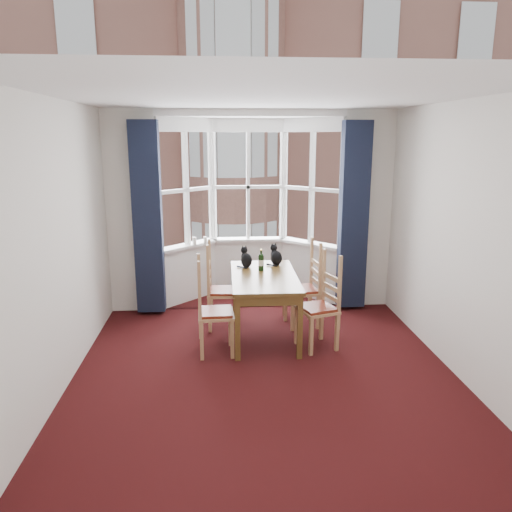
{
  "coord_description": "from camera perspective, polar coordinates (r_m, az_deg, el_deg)",
  "views": [
    {
      "loc": [
        -0.45,
        -4.7,
        2.44
      ],
      "look_at": [
        -0.02,
        1.05,
        1.05
      ],
      "focal_mm": 35.0,
      "sensor_mm": 36.0,
      "label": 1
    }
  ],
  "objects": [
    {
      "name": "wall_near",
      "position": [
        2.7,
        5.71,
        -9.18
      ],
      "size": [
        4.0,
        0.0,
        4.0
      ],
      "primitive_type": "plane",
      "rotation": [
        -1.57,
        0.0,
        0.0
      ],
      "color": "silver",
      "rests_on": "floor"
    },
    {
      "name": "chair_left_near",
      "position": [
        5.73,
        -5.51,
        -6.63
      ],
      "size": [
        0.42,
        0.44,
        0.92
      ],
      "color": "tan",
      "rests_on": "floor"
    },
    {
      "name": "wall_right",
      "position": [
        5.41,
        22.8,
        1.37
      ],
      "size": [
        0.0,
        4.5,
        4.5
      ],
      "primitive_type": "plane",
      "rotation": [
        1.57,
        0.0,
        -1.57
      ],
      "color": "silver",
      "rests_on": "floor"
    },
    {
      "name": "wall_back_pier_right",
      "position": [
        7.34,
        12.47,
        5.08
      ],
      "size": [
        0.7,
        0.12,
        2.8
      ],
      "primitive_type": "cube",
      "color": "silver",
      "rests_on": "floor"
    },
    {
      "name": "street",
      "position": [
        37.91,
        -3.46,
        0.67
      ],
      "size": [
        80.0,
        80.0,
        0.0
      ],
      "primitive_type": "plane",
      "color": "#333335",
      "rests_on": "ground"
    },
    {
      "name": "tenement_building",
      "position": [
        18.74,
        -2.92,
        10.97
      ],
      "size": [
        18.4,
        7.8,
        15.2
      ],
      "color": "#9E6251",
      "rests_on": "street"
    },
    {
      "name": "dining_table",
      "position": [
        6.12,
        0.93,
        -3.04
      ],
      "size": [
        0.81,
        1.49,
        0.79
      ],
      "color": "brown",
      "rests_on": "floor"
    },
    {
      "name": "floor",
      "position": [
        5.32,
        1.1,
        -13.77
      ],
      "size": [
        4.5,
        4.5,
        0.0
      ],
      "primitive_type": "plane",
      "color": "black",
      "rests_on": "ground"
    },
    {
      "name": "candle_tall",
      "position": [
        7.47,
        -7.06,
        1.74
      ],
      "size": [
        0.06,
        0.06,
        0.11
      ],
      "primitive_type": "cylinder",
      "color": "white",
      "rests_on": "bay_window"
    },
    {
      "name": "bay_window",
      "position": [
        7.54,
        -0.8,
        5.62
      ],
      "size": [
        2.76,
        0.94,
        2.8
      ],
      "color": "white",
      "rests_on": "floor"
    },
    {
      "name": "wall_back_pier_left",
      "position": [
        7.13,
        -13.94,
        4.77
      ],
      "size": [
        0.7,
        0.12,
        2.8
      ],
      "primitive_type": "cube",
      "color": "silver",
      "rests_on": "floor"
    },
    {
      "name": "wall_left",
      "position": [
        5.06,
        -21.99,
        0.68
      ],
      "size": [
        0.0,
        4.5,
        4.5
      ],
      "primitive_type": "plane",
      "rotation": [
        1.57,
        0.0,
        1.57
      ],
      "color": "silver",
      "rests_on": "floor"
    },
    {
      "name": "wine_bottle",
      "position": [
        6.28,
        0.58,
        -0.61
      ],
      "size": [
        0.07,
        0.07,
        0.27
      ],
      "color": "black",
      "rests_on": "dining_table"
    },
    {
      "name": "candle_short",
      "position": [
        7.49,
        -5.8,
        1.8
      ],
      "size": [
        0.06,
        0.06,
        0.11
      ],
      "primitive_type": "cylinder",
      "color": "white",
      "rests_on": "bay_window"
    },
    {
      "name": "chair_right_near",
      "position": [
        5.94,
        7.77,
        -5.94
      ],
      "size": [
        0.51,
        0.52,
        0.92
      ],
      "color": "tan",
      "rests_on": "floor"
    },
    {
      "name": "cat_right",
      "position": [
        6.56,
        2.3,
        -0.09
      ],
      "size": [
        0.22,
        0.25,
        0.29
      ],
      "color": "black",
      "rests_on": "dining_table"
    },
    {
      "name": "ceiling",
      "position": [
        4.74,
        1.26,
        17.89
      ],
      "size": [
        4.5,
        4.5,
        0.0
      ],
      "primitive_type": "plane",
      "rotation": [
        3.14,
        0.0,
        0.0
      ],
      "color": "white",
      "rests_on": "floor"
    },
    {
      "name": "curtain_left",
      "position": [
        6.93,
        -12.28,
        4.19
      ],
      "size": [
        0.38,
        0.22,
        2.6
      ],
      "primitive_type": "cube",
      "color": "#161D33",
      "rests_on": "floor"
    },
    {
      "name": "curtain_right",
      "position": [
        7.11,
        11.08,
        4.48
      ],
      "size": [
        0.38,
        0.22,
        2.6
      ],
      "primitive_type": "cube",
      "color": "#161D33",
      "rests_on": "floor"
    },
    {
      "name": "chair_right_far",
      "position": [
        6.59,
        6.02,
        -3.92
      ],
      "size": [
        0.45,
        0.47,
        0.92
      ],
      "color": "tan",
      "rests_on": "floor"
    },
    {
      "name": "chair_left_far",
      "position": [
        6.49,
        -4.56,
        -4.17
      ],
      "size": [
        0.42,
        0.43,
        0.92
      ],
      "color": "tan",
      "rests_on": "floor"
    },
    {
      "name": "cat_left",
      "position": [
        6.45,
        -1.13,
        -0.34
      ],
      "size": [
        0.21,
        0.24,
        0.28
      ],
      "color": "black",
      "rests_on": "dining_table"
    }
  ]
}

